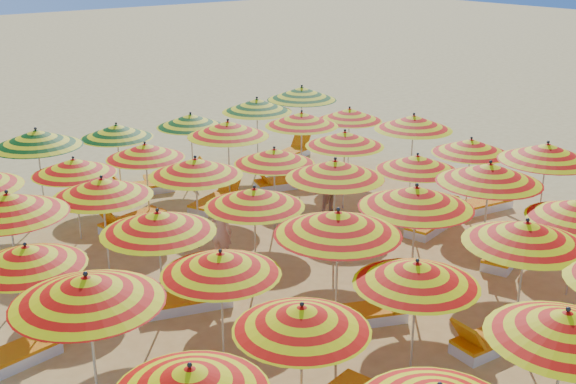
# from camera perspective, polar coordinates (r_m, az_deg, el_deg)

# --- Properties ---
(ground) EXTENTS (120.00, 120.00, 0.00)m
(ground) POSITION_cam_1_polar(r_m,az_deg,el_deg) (15.71, 1.13, -5.99)
(ground) COLOR #DFB763
(ground) RESTS_ON ground
(umbrella_2) EXTENTS (2.78, 2.78, 2.22)m
(umbrella_2) POSITION_cam_1_polar(r_m,az_deg,el_deg) (10.26, 21.11, -9.78)
(umbrella_2) COLOR silver
(umbrella_2) RESTS_ON ground
(umbrella_6) EXTENTS (2.39, 2.39, 2.05)m
(umbrella_6) POSITION_cam_1_polar(r_m,az_deg,el_deg) (8.87, -7.72, -14.55)
(umbrella_6) COLOR silver
(umbrella_6) RESTS_ON ground
(umbrella_7) EXTENTS (2.25, 2.25, 2.06)m
(umbrella_7) POSITION_cam_1_polar(r_m,az_deg,el_deg) (10.05, 1.10, -9.93)
(umbrella_7) COLOR silver
(umbrella_7) RESTS_ON ground
(umbrella_8) EXTENTS (2.43, 2.43, 2.10)m
(umbrella_8) POSITION_cam_1_polar(r_m,az_deg,el_deg) (11.37, 10.13, -6.36)
(umbrella_8) COLOR silver
(umbrella_8) RESTS_ON ground
(umbrella_9) EXTENTS (2.71, 2.71, 2.28)m
(umbrella_9) POSITION_cam_1_polar(r_m,az_deg,el_deg) (12.94, 18.31, -3.09)
(umbrella_9) COLOR silver
(umbrella_9) RESTS_ON ground
(umbrella_12) EXTENTS (2.83, 2.83, 2.34)m
(umbrella_12) POSITION_cam_1_polar(r_m,az_deg,el_deg) (10.64, -15.60, -7.43)
(umbrella_12) COLOR silver
(umbrella_12) RESTS_ON ground
(umbrella_13) EXTENTS (2.29, 2.29, 2.08)m
(umbrella_13) POSITION_cam_1_polar(r_m,az_deg,el_deg) (11.63, -5.35, -5.63)
(umbrella_13) COLOR silver
(umbrella_13) RESTS_ON ground
(umbrella_14) EXTENTS (2.27, 2.27, 2.38)m
(umbrella_14) POSITION_cam_1_polar(r_m,az_deg,el_deg) (12.49, 3.97, -2.45)
(umbrella_14) COLOR silver
(umbrella_14) RESTS_ON ground
(umbrella_15) EXTENTS (2.24, 2.24, 2.36)m
(umbrella_15) POSITION_cam_1_polar(r_m,az_deg,el_deg) (13.96, 10.10, -0.40)
(umbrella_15) COLOR silver
(umbrella_15) RESTS_ON ground
(umbrella_16) EXTENTS (2.83, 2.83, 2.37)m
(umbrella_16) POSITION_cam_1_polar(r_m,az_deg,el_deg) (15.71, 15.65, 1.45)
(umbrella_16) COLOR silver
(umbrella_16) RESTS_ON ground
(umbrella_17) EXTENTS (2.31, 2.31, 2.35)m
(umbrella_17) POSITION_cam_1_polar(r_m,az_deg,el_deg) (17.73, 19.78, 2.97)
(umbrella_17) COLOR silver
(umbrella_17) RESTS_ON ground
(umbrella_18) EXTENTS (2.25, 2.25, 2.06)m
(umbrella_18) POSITION_cam_1_polar(r_m,az_deg,el_deg) (12.61, -19.97, -4.79)
(umbrella_18) COLOR silver
(umbrella_18) RESTS_ON ground
(umbrella_19) EXTENTS (2.18, 2.18, 2.21)m
(umbrella_19) POSITION_cam_1_polar(r_m,az_deg,el_deg) (13.10, -10.24, -2.35)
(umbrella_19) COLOR silver
(umbrella_19) RESTS_ON ground
(umbrella_20) EXTENTS (2.60, 2.60, 2.14)m
(umbrella_20) POSITION_cam_1_polar(r_m,az_deg,el_deg) (14.32, -2.67, -0.43)
(umbrella_20) COLOR silver
(umbrella_20) RESTS_ON ground
(umbrella_21) EXTENTS (2.88, 2.88, 2.30)m
(umbrella_21) POSITION_cam_1_polar(r_m,az_deg,el_deg) (15.63, 3.74, 1.81)
(umbrella_21) COLOR silver
(umbrella_21) RESTS_ON ground
(umbrella_22) EXTENTS (2.14, 2.14, 2.04)m
(umbrella_22) POSITION_cam_1_polar(r_m,az_deg,el_deg) (17.10, 10.17, 2.29)
(umbrella_22) COLOR silver
(umbrella_22) RESTS_ON ground
(umbrella_23) EXTENTS (2.59, 2.59, 2.07)m
(umbrella_23) POSITION_cam_1_polar(r_m,az_deg,el_deg) (18.67, 14.25, 3.53)
(umbrella_23) COLOR silver
(umbrella_23) RESTS_ON ground
(umbrella_24) EXTENTS (2.65, 2.65, 2.34)m
(umbrella_24) POSITION_cam_1_polar(r_m,az_deg,el_deg) (14.41, -21.26, -0.89)
(umbrella_24) COLOR silver
(umbrella_24) RESTS_ON ground
(umbrella_25) EXTENTS (2.74, 2.74, 2.19)m
(umbrella_25) POSITION_cam_1_polar(r_m,az_deg,el_deg) (15.23, -14.48, 0.36)
(umbrella_25) COLOR silver
(umbrella_25) RESTS_ON ground
(umbrella_26) EXTENTS (2.34, 2.34, 2.23)m
(umbrella_26) POSITION_cam_1_polar(r_m,az_deg,el_deg) (16.09, -7.32, 1.98)
(umbrella_26) COLOR silver
(umbrella_26) RESTS_ON ground
(umbrella_27) EXTENTS (2.48, 2.48, 2.06)m
(umbrella_27) POSITION_cam_1_polar(r_m,az_deg,el_deg) (17.27, -1.09, 2.85)
(umbrella_27) COLOR silver
(umbrella_27) RESTS_ON ground
(umbrella_28) EXTENTS (2.55, 2.55, 2.15)m
(umbrella_28) POSITION_cam_1_polar(r_m,az_deg,el_deg) (18.55, 4.51, 4.21)
(umbrella_28) COLOR silver
(umbrella_28) RESTS_ON ground
(umbrella_29) EXTENTS (2.69, 2.69, 2.27)m
(umbrella_29) POSITION_cam_1_polar(r_m,az_deg,el_deg) (20.06, 9.89, 5.44)
(umbrella_29) COLOR silver
(umbrella_29) RESTS_ON ground
(umbrella_31) EXTENTS (1.94, 1.94, 2.05)m
(umbrella_31) POSITION_cam_1_polar(r_m,az_deg,el_deg) (17.25, -16.56, 1.95)
(umbrella_31) COLOR silver
(umbrella_31) RESTS_ON ground
(umbrella_32) EXTENTS (2.57, 2.57, 2.06)m
(umbrella_32) POSITION_cam_1_polar(r_m,az_deg,el_deg) (18.07, -11.22, 3.20)
(umbrella_32) COLOR silver
(umbrella_32) RESTS_ON ground
(umbrella_33) EXTENTS (2.22, 2.22, 2.30)m
(umbrella_33) POSITION_cam_1_polar(r_m,az_deg,el_deg) (19.06, -4.76, 5.00)
(umbrella_33) COLOR silver
(umbrella_33) RESTS_ON ground
(umbrella_34) EXTENTS (2.57, 2.57, 2.20)m
(umbrella_34) POSITION_cam_1_polar(r_m,az_deg,el_deg) (20.40, 1.09, 5.78)
(umbrella_34) COLOR silver
(umbrella_34) RESTS_ON ground
(umbrella_35) EXTENTS (2.39, 2.39, 2.07)m
(umbrella_35) POSITION_cam_1_polar(r_m,az_deg,el_deg) (21.54, 4.88, 6.13)
(umbrella_35) COLOR silver
(umbrella_35) RESTS_ON ground
(umbrella_37) EXTENTS (2.36, 2.36, 2.36)m
(umbrella_37) POSITION_cam_1_polar(r_m,az_deg,el_deg) (18.91, -19.26, 4.03)
(umbrella_37) COLOR silver
(umbrella_37) RESTS_ON ground
(umbrella_38) EXTENTS (2.12, 2.12, 2.07)m
(umbrella_38) POSITION_cam_1_polar(r_m,az_deg,el_deg) (20.08, -13.39, 4.70)
(umbrella_38) COLOR silver
(umbrella_38) RESTS_ON ground
(umbrella_39) EXTENTS (2.61, 2.61, 2.08)m
(umbrella_39) POSITION_cam_1_polar(r_m,az_deg,el_deg) (20.87, -7.70, 5.63)
(umbrella_39) COLOR silver
(umbrella_39) RESTS_ON ground
(umbrella_40) EXTENTS (2.72, 2.72, 2.26)m
(umbrella_40) POSITION_cam_1_polar(r_m,az_deg,el_deg) (21.93, -2.47, 6.86)
(umbrella_40) COLOR silver
(umbrella_40) RESTS_ON ground
(umbrella_41) EXTENTS (2.81, 2.81, 2.36)m
(umbrella_41) POSITION_cam_1_polar(r_m,az_deg,el_deg) (23.19, 1.10, 7.80)
(umbrella_41) COLOR silver
(umbrella_41) RESTS_ON ground
(lounger_6) EXTENTS (1.78, 0.72, 0.69)m
(lounger_6) POSITION_cam_1_polar(r_m,az_deg,el_deg) (13.29, 15.94, -11.12)
(lounger_6) COLOR white
(lounger_6) RESTS_ON ground
(lounger_7) EXTENTS (1.82, 1.23, 0.69)m
(lounger_7) POSITION_cam_1_polar(r_m,az_deg,el_deg) (13.64, 5.89, -9.56)
(lounger_7) COLOR white
(lounger_7) RESTS_ON ground
(lounger_8) EXTENTS (1.83, 1.13, 0.69)m
(lounger_8) POSITION_cam_1_polar(r_m,az_deg,el_deg) (16.65, 16.74, -4.77)
(lounger_8) COLOR white
(lounger_8) RESTS_ON ground
(lounger_9) EXTENTS (1.79, 0.76, 0.69)m
(lounger_9) POSITION_cam_1_polar(r_m,az_deg,el_deg) (18.64, 20.45, -2.57)
(lounger_9) COLOR white
(lounger_9) RESTS_ON ground
(lounger_10) EXTENTS (1.80, 0.86, 0.69)m
(lounger_10) POSITION_cam_1_polar(r_m,az_deg,el_deg) (13.10, -21.44, -12.25)
(lounger_10) COLOR white
(lounger_10) RESTS_ON ground
(lounger_11) EXTENTS (1.83, 1.08, 0.69)m
(lounger_11) POSITION_cam_1_polar(r_m,az_deg,el_deg) (14.17, -7.82, -8.48)
(lounger_11) COLOR white
(lounger_11) RESTS_ON ground
(lounger_12) EXTENTS (1.83, 1.10, 0.69)m
(lounger_12) POSITION_cam_1_polar(r_m,az_deg,el_deg) (14.85, -4.91, -6.99)
(lounger_12) COLOR white
(lounger_12) RESTS_ON ground
(lounger_13) EXTENTS (1.82, 0.98, 0.69)m
(lounger_13) POSITION_cam_1_polar(r_m,az_deg,el_deg) (18.02, 11.33, -2.43)
(lounger_13) COLOR white
(lounger_13) RESTS_ON ground
(lounger_14) EXTENTS (1.80, 0.85, 0.69)m
(lounger_14) POSITION_cam_1_polar(r_m,az_deg,el_deg) (19.58, 15.14, -0.96)
(lounger_14) COLOR white
(lounger_14) RESTS_ON ground
(lounger_15) EXTENTS (1.82, 0.95, 0.69)m
(lounger_15) POSITION_cam_1_polar(r_m,az_deg,el_deg) (18.18, -12.26, -2.30)
(lounger_15) COLOR white
(lounger_15) RESTS_ON ground
(lounger_16) EXTENTS (1.82, 1.19, 0.69)m
(lounger_16) POSITION_cam_1_polar(r_m,az_deg,el_deg) (19.26, -5.68, -0.69)
(lounger_16) COLOR white
(lounger_16) RESTS_ON ground
(lounger_17) EXTENTS (1.83, 1.05, 0.69)m
(lounger_17) POSITION_cam_1_polar(r_m,az_deg,el_deg) (20.60, -0.36, 0.75)
(lounger_17) COLOR white
(lounger_17) RESTS_ON ground
(lounger_18) EXTENTS (1.82, 1.03, 0.69)m
(lounger_18) POSITION_cam_1_polar(r_m,az_deg,el_deg) (20.58, -11.53, 0.33)
(lounger_18) COLOR white
(lounger_18) RESTS_ON ground
(lounger_19) EXTENTS (1.83, 1.15, 0.69)m
(lounger_19) POSITION_cam_1_polar(r_m,az_deg,el_deg) (21.22, -8.89, 1.08)
(lounger_19) COLOR white
(lounger_19) RESTS_ON ground
(lounger_20) EXTENTS (1.83, 1.09, 0.69)m
(lounger_20) POSITION_cam_1_polar(r_m,az_deg,el_deg) (23.33, 0.14, 3.00)
(lounger_20) COLOR white
(lounger_20) RESTS_ON ground
(beachgoer_a) EXTENTS (0.51, 0.60, 1.40)m
(beachgoer_a) POSITION_cam_1_polar(r_m,az_deg,el_deg) (15.83, -5.28, -3.11)
(beachgoer_a) COLOR tan
(beachgoer_a) RESTS_ON ground
(beachgoer_b) EXTENTS (0.74, 0.61, 1.40)m
(beachgoer_b) POSITION_cam_1_polar(r_m,az_deg,el_deg) (18.59, 3.60, 0.42)
(beachgoer_b) COLOR tan
(beachgoer_b) RESTS_ON ground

